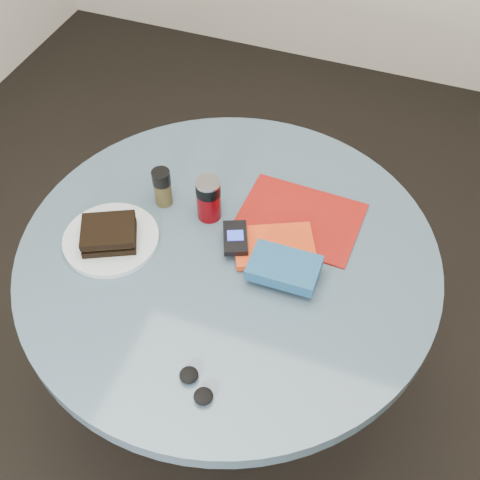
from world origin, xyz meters
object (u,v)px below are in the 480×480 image
(sandwich, at_px, (109,234))
(pepper_grinder, at_px, (162,187))
(soda_can, at_px, (209,199))
(red_book, at_px, (274,246))
(plate, at_px, (111,239))
(novel, at_px, (284,268))
(magazine, at_px, (299,218))
(headphones, at_px, (196,385))
(mp3_player, at_px, (235,238))
(table, at_px, (229,291))

(sandwich, height_order, pepper_grinder, pepper_grinder)
(soda_can, relative_size, red_book, 0.61)
(plate, xyz_separation_m, novel, (0.42, 0.04, 0.03))
(magazine, height_order, red_book, red_book)
(novel, bearing_deg, magazine, 94.33)
(sandwich, distance_m, headphones, 0.43)
(magazine, xyz_separation_m, headphones, (-0.06, -0.51, 0.01))
(soda_can, distance_m, mp3_player, 0.12)
(sandwich, xyz_separation_m, soda_can, (0.18, 0.17, 0.02))
(plate, xyz_separation_m, red_book, (0.37, 0.11, 0.01))
(pepper_grinder, bearing_deg, magazine, 10.56)
(plate, relative_size, headphones, 2.30)
(headphones, bearing_deg, novel, 76.23)
(pepper_grinder, distance_m, novel, 0.38)
(sandwich, height_order, red_book, sandwich)
(magazine, distance_m, red_book, 0.12)
(pepper_grinder, height_order, novel, pepper_grinder)
(sandwich, bearing_deg, soda_can, 42.40)
(table, height_order, novel, novel)
(red_book, bearing_deg, sandwich, 172.84)
(soda_can, distance_m, pepper_grinder, 0.12)
(pepper_grinder, bearing_deg, plate, -111.46)
(red_book, height_order, novel, novel)
(magazine, relative_size, novel, 1.88)
(plate, distance_m, red_book, 0.39)
(plate, relative_size, magazine, 0.78)
(sandwich, distance_m, soda_can, 0.25)
(soda_can, bearing_deg, table, -46.84)
(red_book, relative_size, novel, 1.20)
(sandwich, bearing_deg, novel, 6.54)
(plate, distance_m, soda_can, 0.25)
(plate, xyz_separation_m, sandwich, (0.00, -0.01, 0.03))
(red_book, height_order, headphones, same)
(soda_can, bearing_deg, pepper_grinder, 179.30)
(plate, relative_size, novel, 1.46)
(sandwich, relative_size, headphones, 1.59)
(table, xyz_separation_m, soda_can, (-0.08, 0.09, 0.22))
(novel, height_order, headphones, novel)
(soda_can, height_order, pepper_grinder, soda_can)
(magazine, xyz_separation_m, red_book, (-0.03, -0.11, 0.01))
(mp3_player, xyz_separation_m, headphones, (0.06, -0.37, -0.02))
(magazine, relative_size, mp3_player, 2.62)
(table, relative_size, novel, 6.40)
(table, xyz_separation_m, mp3_player, (0.01, 0.02, 0.19))
(pepper_grinder, height_order, mp3_player, pepper_grinder)
(headphones, bearing_deg, sandwich, 140.92)
(sandwich, height_order, headphones, sandwich)
(magazine, xyz_separation_m, mp3_player, (-0.12, -0.14, 0.03))
(soda_can, height_order, headphones, soda_can)
(red_book, height_order, mp3_player, mp3_player)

